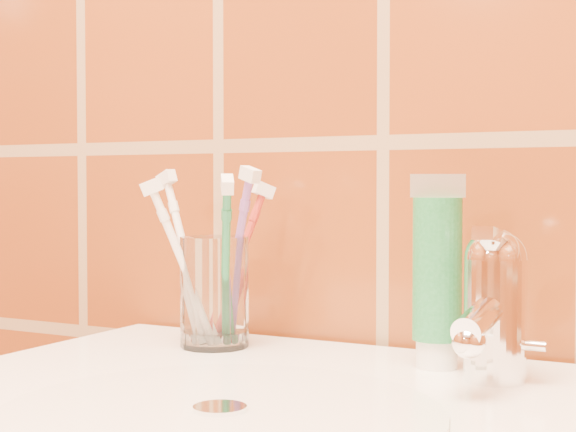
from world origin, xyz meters
The scene contains 8 objects.
glass_tumbler centered at (-0.13, 1.11, 0.90)m, with size 0.06×0.06×0.10m, color white.
toothpaste_tube centered at (0.08, 1.12, 0.93)m, with size 0.05×0.04×0.16m.
faucet centered at (0.14, 1.09, 0.91)m, with size 0.05×0.11×0.12m.
toothbrush_0 centered at (-0.17, 1.11, 0.93)m, with size 0.08×0.04×0.17m, color white, non-canonical shape.
toothbrush_1 centered at (-0.12, 1.14, 0.93)m, with size 0.06×0.07×0.16m, color #A12B22, non-canonical shape.
toothbrush_2 centered at (-0.11, 1.09, 0.93)m, with size 0.06×0.08×0.17m, color #1F7746, non-canonical shape.
toothbrush_3 centered at (-0.15, 1.09, 0.93)m, with size 0.07×0.06×0.16m, color white, non-canonical shape.
toothbrush_4 centered at (-0.11, 1.11, 0.93)m, with size 0.06×0.04×0.18m, color #844DA6, non-canonical shape.
Camera 1 is at (0.31, 0.42, 1.00)m, focal length 55.00 mm.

